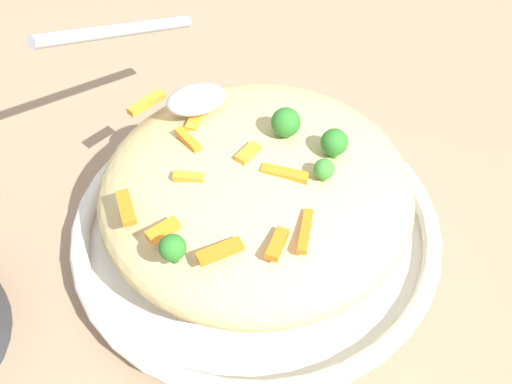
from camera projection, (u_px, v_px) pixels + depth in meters
The scene contains 19 objects.
ground_plane at pixel (256, 242), 0.61m from camera, with size 2.40×2.40×0.00m, color #9E7F60.
serving_bowl at pixel (256, 229), 0.60m from camera, with size 0.36×0.36×0.04m.
pasta_mound at pixel (256, 190), 0.55m from camera, with size 0.29×0.28×0.10m, color #D1BA7A.
carrot_piece_0 at pixel (302, 232), 0.47m from camera, with size 0.04×0.01×0.01m, color orange.
carrot_piece_1 at pixel (285, 173), 0.50m from camera, with size 0.04×0.01×0.01m, color orange.
carrot_piece_2 at pixel (250, 155), 0.51m from camera, with size 0.02×0.01×0.01m, color orange.
carrot_piece_3 at pixel (146, 103), 0.57m from camera, with size 0.04×0.01×0.01m, color orange.
carrot_piece_4 at pixel (187, 174), 0.51m from camera, with size 0.03×0.01×0.01m, color orange.
carrot_piece_5 at pixel (197, 116), 0.56m from camera, with size 0.04×0.01×0.01m, color orange.
carrot_piece_6 at pixel (277, 244), 0.46m from camera, with size 0.03×0.01×0.01m, color orange.
carrot_piece_7 at pixel (220, 251), 0.46m from camera, with size 0.04×0.01×0.01m, color orange.
carrot_piece_8 at pixel (188, 140), 0.53m from camera, with size 0.03×0.01×0.01m, color orange.
carrot_piece_9 at pixel (163, 230), 0.47m from camera, with size 0.03×0.01×0.01m, color orange.
carrot_piece_10 at pixel (126, 208), 0.48m from camera, with size 0.03×0.01×0.01m, color orange.
broccoli_floret_0 at pixel (286, 123), 0.52m from camera, with size 0.03×0.03×0.03m.
broccoli_floret_1 at pixel (173, 248), 0.44m from camera, with size 0.02×0.02×0.03m.
broccoli_floret_2 at pixel (324, 169), 0.49m from camera, with size 0.02×0.02×0.02m.
broccoli_floret_3 at pixel (334, 143), 0.51m from camera, with size 0.02×0.02×0.03m.
serving_spoon at pixel (164, 71), 0.56m from camera, with size 0.17×0.15×0.09m.
Camera 1 is at (-0.16, -0.33, 0.49)m, focal length 42.79 mm.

